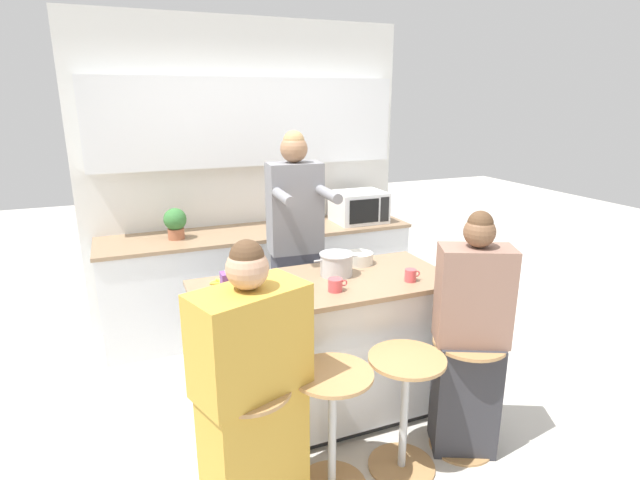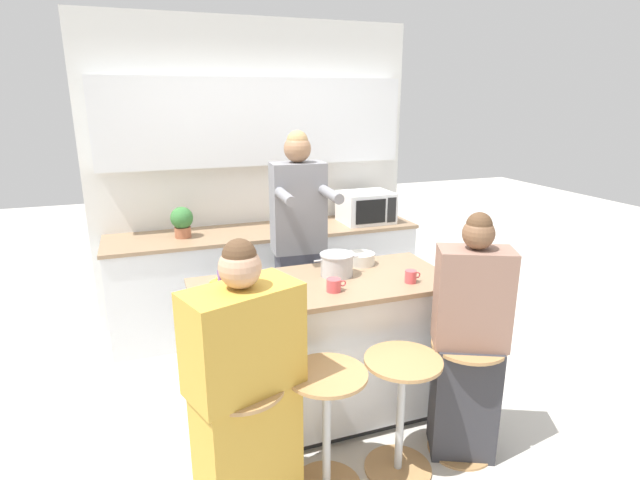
{
  "view_description": "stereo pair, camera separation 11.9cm",
  "coord_description": "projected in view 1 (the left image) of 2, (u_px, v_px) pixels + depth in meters",
  "views": [
    {
      "loc": [
        -1.12,
        -2.66,
        2.03
      ],
      "look_at": [
        0.0,
        0.07,
        1.19
      ],
      "focal_mm": 28.0,
      "sensor_mm": 36.0,
      "label": 1
    },
    {
      "loc": [
        -1.01,
        -2.7,
        2.03
      ],
      "look_at": [
        0.0,
        0.07,
        1.19
      ],
      "focal_mm": 28.0,
      "sensor_mm": 36.0,
      "label": 2
    }
  ],
  "objects": [
    {
      "name": "ground_plane",
      "position": [
        324.0,
        413.0,
        3.33
      ],
      "size": [
        16.0,
        16.0,
        0.0
      ],
      "primitive_type": "plane",
      "color": "beige"
    },
    {
      "name": "bar_stool_center_right",
      "position": [
        405.0,
        404.0,
        2.74
      ],
      "size": [
        0.42,
        0.42,
        0.7
      ],
      "color": "tan",
      "rests_on": "ground_plane"
    },
    {
      "name": "bar_stool_center_left",
      "position": [
        332.0,
        421.0,
        2.59
      ],
      "size": [
        0.42,
        0.42,
        0.7
      ],
      "color": "tan",
      "rests_on": "ground_plane"
    },
    {
      "name": "juice_carton",
      "position": [
        229.0,
        289.0,
        2.69
      ],
      "size": [
        0.08,
        0.08,
        0.21
      ],
      "color": "#7A428E",
      "rests_on": "kitchen_island"
    },
    {
      "name": "cooking_pot",
      "position": [
        336.0,
        264.0,
        3.17
      ],
      "size": [
        0.31,
        0.22,
        0.14
      ],
      "color": "#B7BABC",
      "rests_on": "kitchen_island"
    },
    {
      "name": "wall_back",
      "position": [
        248.0,
        154.0,
        4.48
      ],
      "size": [
        2.92,
        0.22,
        2.7
      ],
      "color": "silver",
      "rests_on": "ground_plane"
    },
    {
      "name": "bar_stool_rightmost",
      "position": [
        466.0,
        385.0,
        2.91
      ],
      "size": [
        0.42,
        0.42,
        0.7
      ],
      "color": "tan",
      "rests_on": "ground_plane"
    },
    {
      "name": "kitchen_island",
      "position": [
        324.0,
        349.0,
        3.2
      ],
      "size": [
        1.61,
        0.72,
        0.94
      ],
      "color": "black",
      "rests_on": "ground_plane"
    },
    {
      "name": "microwave",
      "position": [
        359.0,
        207.0,
        4.67
      ],
      "size": [
        0.47,
        0.39,
        0.28
      ],
      "color": "white",
      "rests_on": "back_counter"
    },
    {
      "name": "banana_bunch",
      "position": [
        218.0,
        283.0,
        3.01
      ],
      "size": [
        0.13,
        0.1,
        0.04
      ],
      "color": "yellow",
      "rests_on": "kitchen_island"
    },
    {
      "name": "fruit_bowl",
      "position": [
        359.0,
        258.0,
        3.4
      ],
      "size": [
        0.19,
        0.19,
        0.08
      ],
      "color": "silver",
      "rests_on": "kitchen_island"
    },
    {
      "name": "back_counter",
      "position": [
        261.0,
        278.0,
        4.52
      ],
      "size": [
        2.72,
        0.63,
        0.9
      ],
      "color": "silver",
      "rests_on": "ground_plane"
    },
    {
      "name": "coffee_cup_near",
      "position": [
        336.0,
        285.0,
        2.92
      ],
      "size": [
        0.12,
        0.09,
        0.08
      ],
      "color": "#DB4C51",
      "rests_on": "kitchen_island"
    },
    {
      "name": "person_wrapped_blanket",
      "position": [
        253.0,
        394.0,
        2.38
      ],
      "size": [
        0.6,
        0.45,
        1.44
      ],
      "rotation": [
        0.0,
        0.0,
        0.34
      ],
      "color": "gold",
      "rests_on": "ground_plane"
    },
    {
      "name": "person_seated_near",
      "position": [
        469.0,
        347.0,
        2.84
      ],
      "size": [
        0.45,
        0.39,
        1.46
      ],
      "rotation": [
        0.0,
        0.0,
        -0.44
      ],
      "color": "#333338",
      "rests_on": "ground_plane"
    },
    {
      "name": "coffee_cup_far",
      "position": [
        411.0,
        275.0,
        3.08
      ],
      "size": [
        0.1,
        0.07,
        0.08
      ],
      "color": "#DB4C51",
      "rests_on": "kitchen_island"
    },
    {
      "name": "bar_stool_leftmost",
      "position": [
        251.0,
        439.0,
        2.45
      ],
      "size": [
        0.42,
        0.42,
        0.7
      ],
      "color": "tan",
      "rests_on": "ground_plane"
    },
    {
      "name": "person_cooking",
      "position": [
        296.0,
        254.0,
        3.72
      ],
      "size": [
        0.42,
        0.61,
        1.81
      ],
      "rotation": [
        0.0,
        0.0,
        -0.06
      ],
      "color": "#383842",
      "rests_on": "ground_plane"
    },
    {
      "name": "potted_plant",
      "position": [
        175.0,
        222.0,
        4.09
      ],
      "size": [
        0.19,
        0.19,
        0.26
      ],
      "color": "#A86042",
      "rests_on": "back_counter"
    }
  ]
}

